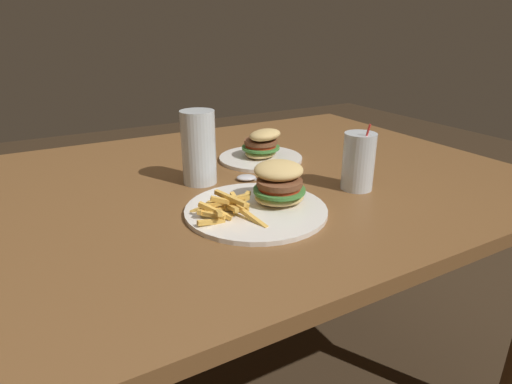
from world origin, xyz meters
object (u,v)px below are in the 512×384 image
object	(u,v)px
beer_glass	(199,149)
meal_plate_far	(262,150)
juice_glass	(358,164)
spoon	(250,178)
meal_plate_near	(265,198)

from	to	relation	value
beer_glass	meal_plate_far	bearing A→B (deg)	20.43
beer_glass	juice_glass	bearing A→B (deg)	-35.83
beer_glass	spoon	world-z (taller)	beer_glass
meal_plate_near	spoon	size ratio (longest dim) A/B	1.98
meal_plate_near	spoon	world-z (taller)	meal_plate_near
juice_glass	meal_plate_near	bearing A→B (deg)	179.85
beer_glass	juice_glass	size ratio (longest dim) A/B	1.10
meal_plate_near	beer_glass	xyz separation A→B (m)	(-0.06, 0.23, 0.06)
juice_glass	meal_plate_far	world-z (taller)	juice_glass
meal_plate_far	juice_glass	bearing A→B (deg)	-74.66
meal_plate_near	juice_glass	bearing A→B (deg)	-0.15
meal_plate_near	meal_plate_far	size ratio (longest dim) A/B	1.25
meal_plate_near	spoon	bearing A→B (deg)	71.48
meal_plate_near	spoon	distance (m)	0.19
meal_plate_near	meal_plate_far	world-z (taller)	meal_plate_near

